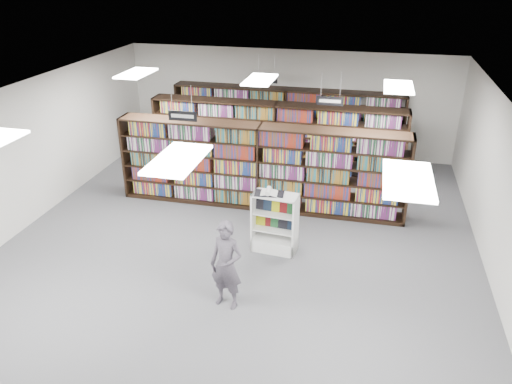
% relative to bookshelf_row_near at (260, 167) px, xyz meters
% --- Properties ---
extents(floor, '(12.00, 12.00, 0.00)m').
position_rel_bookshelf_row_near_xyz_m(floor, '(0.00, -2.00, -1.05)').
color(floor, '#4B4B50').
rests_on(floor, ground).
extents(ceiling, '(10.00, 12.00, 0.10)m').
position_rel_bookshelf_row_near_xyz_m(ceiling, '(0.00, -2.00, 2.15)').
color(ceiling, silver).
rests_on(ceiling, wall_back).
extents(wall_back, '(10.00, 0.10, 3.20)m').
position_rel_bookshelf_row_near_xyz_m(wall_back, '(0.00, 4.00, 0.55)').
color(wall_back, silver).
rests_on(wall_back, ground).
extents(wall_left, '(0.10, 12.00, 3.20)m').
position_rel_bookshelf_row_near_xyz_m(wall_left, '(-5.00, -2.00, 0.55)').
color(wall_left, silver).
rests_on(wall_left, ground).
extents(wall_right, '(0.10, 12.00, 3.20)m').
position_rel_bookshelf_row_near_xyz_m(wall_right, '(5.00, -2.00, 0.55)').
color(wall_right, silver).
rests_on(wall_right, ground).
extents(bookshelf_row_near, '(7.00, 0.60, 2.10)m').
position_rel_bookshelf_row_near_xyz_m(bookshelf_row_near, '(0.00, 0.00, 0.00)').
color(bookshelf_row_near, black).
rests_on(bookshelf_row_near, floor).
extents(bookshelf_row_mid, '(7.00, 0.60, 2.10)m').
position_rel_bookshelf_row_near_xyz_m(bookshelf_row_mid, '(0.00, 2.00, 0.00)').
color(bookshelf_row_mid, black).
rests_on(bookshelf_row_mid, floor).
extents(bookshelf_row_far, '(7.00, 0.60, 2.10)m').
position_rel_bookshelf_row_near_xyz_m(bookshelf_row_far, '(0.00, 3.70, 0.00)').
color(bookshelf_row_far, black).
rests_on(bookshelf_row_far, floor).
extents(aisle_sign_left, '(0.65, 0.02, 0.80)m').
position_rel_bookshelf_row_near_xyz_m(aisle_sign_left, '(-1.50, -1.00, 1.48)').
color(aisle_sign_left, '#B2B2B7').
rests_on(aisle_sign_left, ceiling).
extents(aisle_sign_right, '(0.65, 0.02, 0.80)m').
position_rel_bookshelf_row_near_xyz_m(aisle_sign_right, '(1.50, 1.00, 1.48)').
color(aisle_sign_right, '#B2B2B7').
rests_on(aisle_sign_right, ceiling).
extents(aisle_sign_center, '(0.65, 0.02, 0.80)m').
position_rel_bookshelf_row_near_xyz_m(aisle_sign_center, '(-0.50, 3.00, 1.48)').
color(aisle_sign_center, '#B2B2B7').
rests_on(aisle_sign_center, ceiling).
extents(troffer_front_center, '(0.60, 1.20, 0.04)m').
position_rel_bookshelf_row_near_xyz_m(troffer_front_center, '(0.00, -5.00, 2.11)').
color(troffer_front_center, white).
rests_on(troffer_front_center, ceiling).
extents(troffer_front_right, '(0.60, 1.20, 0.04)m').
position_rel_bookshelf_row_near_xyz_m(troffer_front_right, '(3.00, -5.00, 2.11)').
color(troffer_front_right, white).
rests_on(troffer_front_right, ceiling).
extents(troffer_back_left, '(0.60, 1.20, 0.04)m').
position_rel_bookshelf_row_near_xyz_m(troffer_back_left, '(-3.00, 0.00, 2.11)').
color(troffer_back_left, white).
rests_on(troffer_back_left, ceiling).
extents(troffer_back_center, '(0.60, 1.20, 0.04)m').
position_rel_bookshelf_row_near_xyz_m(troffer_back_center, '(0.00, 0.00, 2.11)').
color(troffer_back_center, white).
rests_on(troffer_back_center, ceiling).
extents(troffer_back_right, '(0.60, 1.20, 0.04)m').
position_rel_bookshelf_row_near_xyz_m(troffer_back_right, '(3.00, 0.00, 2.11)').
color(troffer_back_right, white).
rests_on(troffer_back_right, ceiling).
extents(endcap_display, '(0.97, 0.55, 1.30)m').
position_rel_bookshelf_row_near_xyz_m(endcap_display, '(0.77, -1.90, -0.60)').
color(endcap_display, white).
rests_on(endcap_display, floor).
extents(open_book, '(0.62, 0.40, 0.13)m').
position_rel_bookshelf_row_near_xyz_m(open_book, '(0.63, -1.93, 0.28)').
color(open_book, black).
rests_on(open_book, endcap_display).
extents(shopper, '(0.67, 0.51, 1.65)m').
position_rel_bookshelf_row_near_xyz_m(shopper, '(0.31, -3.94, -0.22)').
color(shopper, '#554E59').
rests_on(shopper, floor).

